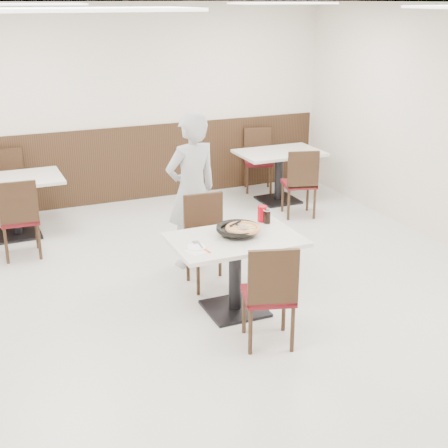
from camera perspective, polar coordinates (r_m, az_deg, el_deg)
name	(u,v)px	position (r m, az deg, el deg)	size (l,w,h in m)	color
floor	(227,295)	(6.37, 0.30, -6.51)	(7.00, 7.00, 0.00)	silver
ceiling	(228,3)	(5.70, 0.36, 19.55)	(7.00, 7.00, 0.00)	white
wall_back	(130,105)	(9.14, -8.58, 10.68)	(6.00, 0.04, 2.80)	silver
wainscot_back	(133,164)	(9.29, -8.28, 5.49)	(5.90, 0.03, 1.10)	black
fluo_panel_a	(91,10)	(3.81, -12.11, 18.62)	(1.20, 0.60, 0.02)	white
fluo_panel_c	(24,4)	(7.07, -17.82, 18.59)	(1.20, 0.60, 0.02)	white
fluo_panel_d	(283,3)	(7.98, 5.39, 19.45)	(1.20, 0.60, 0.02)	white
main_table	(235,275)	(5.92, 1.02, -4.65)	(1.20, 0.80, 0.75)	white
chair_near	(268,293)	(5.36, 4.08, -6.30)	(0.42, 0.42, 0.95)	black
chair_far	(209,243)	(6.40, -1.36, -1.74)	(0.42, 0.42, 0.95)	black
trivet	(243,233)	(5.83, 1.76, -0.87)	(0.11, 0.11, 0.04)	black
pizza_pan	(238,231)	(5.82, 1.28, -0.64)	(0.35, 0.35, 0.01)	black
pizza	(243,230)	(5.80, 1.75, -0.55)	(0.30, 0.30, 0.02)	#D8924F
pizza_server	(243,227)	(5.77, 1.75, -0.32)	(0.07, 0.09, 0.00)	silver
napkin	(197,251)	(5.47, -2.50, -2.51)	(0.17, 0.17, 0.00)	white
side_plate	(196,247)	(5.54, -2.55, -2.13)	(0.17, 0.17, 0.01)	white
fork	(200,245)	(5.56, -2.19, -1.94)	(0.02, 0.17, 0.00)	silver
cola_glass	(267,217)	(6.14, 3.96, 0.65)	(0.07, 0.07, 0.13)	black
red_cup	(262,214)	(6.18, 3.51, 0.95)	(0.09, 0.09, 0.16)	#AE020F
diner_person	(192,191)	(6.81, -2.96, 3.06)	(0.63, 0.41, 1.73)	#BABBBF
bg_table_left	(15,207)	(8.23, -18.56, 1.47)	(1.20, 0.80, 0.75)	white
bg_chair_left_near	(19,217)	(7.52, -18.20, 0.59)	(0.42, 0.42, 0.95)	black
bg_chair_left_far	(8,187)	(8.79, -19.15, 3.24)	(0.42, 0.42, 0.95)	black
bg_table_right	(279,176)	(9.20, 5.03, 4.35)	(1.20, 0.80, 0.75)	white
bg_chair_right_near	(299,182)	(8.58, 6.88, 3.82)	(0.42, 0.42, 0.95)	black
bg_chair_right_far	(258,161)	(9.68, 3.16, 5.79)	(0.42, 0.42, 0.95)	black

